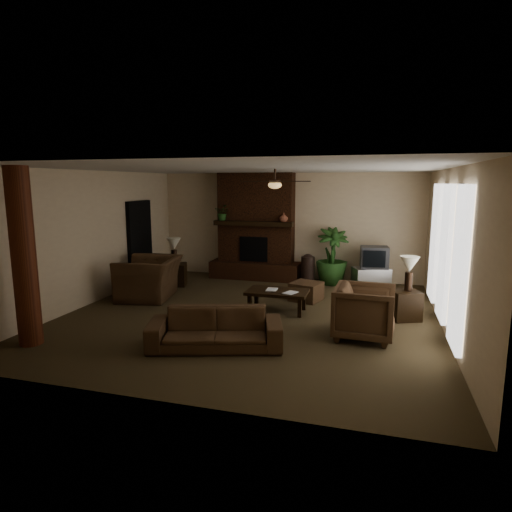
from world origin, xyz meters
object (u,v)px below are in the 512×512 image
(log_column, at_px, (24,258))
(lamp_left, at_px, (174,246))
(tv_stand, at_px, (371,278))
(lamp_right, at_px, (409,267))
(armchair_right, at_px, (365,309))
(armchair_left, at_px, (149,271))
(floor_plant, at_px, (332,268))
(side_table_left, at_px, (176,274))
(side_table_right, at_px, (404,305))
(ottoman, at_px, (306,291))
(floor_vase, at_px, (308,267))
(coffee_table, at_px, (277,293))
(sofa, at_px, (215,322))

(log_column, height_order, lamp_left, log_column)
(tv_stand, height_order, lamp_right, lamp_right)
(armchair_right, distance_m, lamp_right, 1.55)
(armchair_left, relative_size, tv_stand, 1.62)
(log_column, bearing_deg, floor_plant, 52.51)
(armchair_left, distance_m, side_table_left, 1.27)
(side_table_right, bearing_deg, armchair_left, 179.28)
(tv_stand, bearing_deg, armchair_right, -113.31)
(log_column, distance_m, ottoman, 5.48)
(side_table_left, xyz_separation_m, lamp_right, (5.41, -1.27, 0.73))
(lamp_right, bearing_deg, side_table_left, 166.78)
(floor_vase, distance_m, lamp_right, 3.29)
(armchair_left, relative_size, floor_vase, 1.79)
(log_column, xyz_separation_m, armchair_left, (0.42, 3.02, -0.80))
(floor_vase, bearing_deg, tv_stand, -0.00)
(lamp_right, bearing_deg, coffee_table, -175.28)
(sofa, xyz_separation_m, floor_vase, (0.72, 4.63, 0.03))
(floor_plant, relative_size, side_table_left, 2.60)
(sofa, height_order, floor_plant, sofa)
(sofa, bearing_deg, side_table_right, 21.51)
(sofa, distance_m, armchair_left, 3.42)
(sofa, xyz_separation_m, armchair_left, (-2.47, 2.35, 0.20))
(ottoman, height_order, floor_plant, floor_plant)
(armchair_right, relative_size, ottoman, 1.62)
(floor_vase, bearing_deg, lamp_right, -45.94)
(armchair_left, bearing_deg, floor_plant, 112.39)
(armchair_left, bearing_deg, floor_vase, 114.97)
(coffee_table, relative_size, ottoman, 2.00)
(armchair_left, bearing_deg, log_column, -18.59)
(armchair_right, relative_size, coffee_table, 0.81)
(ottoman, relative_size, floor_vase, 0.78)
(armchair_right, height_order, lamp_right, lamp_right)
(armchair_left, height_order, armchair_right, armchair_left)
(armchair_right, xyz_separation_m, tv_stand, (0.06, 3.58, -0.24))
(log_column, height_order, coffee_table, log_column)
(coffee_table, height_order, lamp_left, lamp_left)
(sofa, height_order, armchair_right, armchair_right)
(lamp_left, bearing_deg, coffee_table, -26.32)
(log_column, bearing_deg, sofa, 12.95)
(ottoman, xyz_separation_m, floor_vase, (-0.21, 1.56, 0.23))
(tv_stand, relative_size, lamp_right, 1.31)
(side_table_left, bearing_deg, lamp_right, -13.22)
(ottoman, height_order, side_table_left, side_table_left)
(floor_plant, distance_m, lamp_right, 3.06)
(tv_stand, xyz_separation_m, side_table_left, (-4.72, -1.06, 0.03))
(sofa, height_order, coffee_table, sofa)
(coffee_table, xyz_separation_m, side_table_left, (-2.95, 1.48, -0.10))
(sofa, xyz_separation_m, coffee_table, (0.50, 2.10, -0.03))
(sofa, bearing_deg, floor_vase, 64.72)
(armchair_left, xyz_separation_m, side_table_left, (0.03, 1.23, -0.33))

